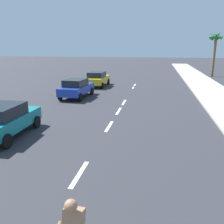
{
  "coord_description": "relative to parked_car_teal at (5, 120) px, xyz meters",
  "views": [
    {
      "loc": [
        2.44,
        0.65,
        4.18
      ],
      "look_at": [
        0.35,
        11.68,
        1.1
      ],
      "focal_mm": 38.27,
      "sensor_mm": 36.0,
      "label": 1
    }
  ],
  "objects": [
    {
      "name": "ground_plane",
      "position": [
        4.56,
        9.67,
        -0.84
      ],
      "size": [
        160.0,
        160.0,
        0.0
      ],
      "primitive_type": "plane",
      "color": "#2D2D33"
    },
    {
      "name": "sidewalk_strip",
      "position": [
        12.15,
        11.67,
        -0.77
      ],
      "size": [
        3.6,
        80.0,
        0.14
      ],
      "primitive_type": "cube",
      "color": "#B2ADA3",
      "rests_on": "ground"
    },
    {
      "name": "lane_stripe_2",
      "position": [
        4.56,
        -2.76,
        -0.83
      ],
      "size": [
        0.16,
        1.8,
        0.01
      ],
      "primitive_type": "cube",
      "color": "white",
      "rests_on": "ground"
    },
    {
      "name": "lane_stripe_3",
      "position": [
        4.56,
        2.36,
        -0.83
      ],
      "size": [
        0.16,
        1.8,
        0.01
      ],
      "primitive_type": "cube",
      "color": "white",
      "rests_on": "ground"
    },
    {
      "name": "lane_stripe_4",
      "position": [
        4.56,
        5.61,
        -0.83
      ],
      "size": [
        0.16,
        1.8,
        0.01
      ],
      "primitive_type": "cube",
      "color": "white",
      "rests_on": "ground"
    },
    {
      "name": "lane_stripe_5",
      "position": [
        4.56,
        8.23,
        -0.83
      ],
      "size": [
        0.16,
        1.8,
        0.01
      ],
      "primitive_type": "cube",
      "color": "white",
      "rests_on": "ground"
    },
    {
      "name": "lane_stripe_6",
      "position": [
        4.56,
        15.46,
        -0.83
      ],
      "size": [
        0.16,
        1.8,
        0.01
      ],
      "primitive_type": "cube",
      "color": "white",
      "rests_on": "ground"
    },
    {
      "name": "lane_stripe_7",
      "position": [
        4.56,
        16.82,
        -0.83
      ],
      "size": [
        0.16,
        1.8,
        0.01
      ],
      "primitive_type": "cube",
      "color": "white",
      "rests_on": "ground"
    },
    {
      "name": "parked_car_teal",
      "position": [
        0.0,
        0.0,
        0.0
      ],
      "size": [
        1.95,
        4.05,
        1.57
      ],
      "rotation": [
        0.0,
        0.0,
        0.02
      ],
      "color": "#14727A",
      "rests_on": "ground"
    },
    {
      "name": "parked_car_blue",
      "position": [
        0.33,
        9.37,
        0.0
      ],
      "size": [
        2.13,
        4.25,
        1.57
      ],
      "rotation": [
        0.0,
        0.0,
        -0.06
      ],
      "color": "#1E389E",
      "rests_on": "ground"
    },
    {
      "name": "parked_car_yellow",
      "position": [
        0.61,
        15.45,
        0.0
      ],
      "size": [
        2.04,
        4.32,
        1.57
      ],
      "rotation": [
        0.0,
        0.0,
        -0.02
      ],
      "color": "gold",
      "rests_on": "ground"
    },
    {
      "name": "palm_tree_distant",
      "position": [
        14.74,
        26.95,
        4.01
      ],
      "size": [
        1.87,
        1.64,
        6.32
      ],
      "color": "brown",
      "rests_on": "ground"
    }
  ]
}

